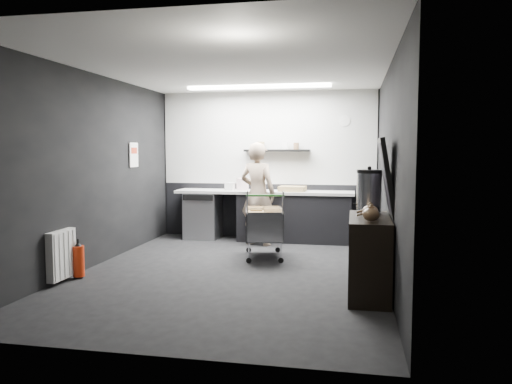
# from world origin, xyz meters

# --- Properties ---
(floor) EXTENTS (5.50, 5.50, 0.00)m
(floor) POSITION_xyz_m (0.00, 0.00, 0.00)
(floor) COLOR black
(floor) RESTS_ON ground
(ceiling) EXTENTS (5.50, 5.50, 0.00)m
(ceiling) POSITION_xyz_m (0.00, 0.00, 2.70)
(ceiling) COLOR white
(ceiling) RESTS_ON wall_back
(wall_back) EXTENTS (5.50, 0.00, 5.50)m
(wall_back) POSITION_xyz_m (0.00, 2.75, 1.35)
(wall_back) COLOR black
(wall_back) RESTS_ON floor
(wall_front) EXTENTS (5.50, 0.00, 5.50)m
(wall_front) POSITION_xyz_m (0.00, -2.75, 1.35)
(wall_front) COLOR black
(wall_front) RESTS_ON floor
(wall_left) EXTENTS (0.00, 5.50, 5.50)m
(wall_left) POSITION_xyz_m (-2.00, 0.00, 1.35)
(wall_left) COLOR black
(wall_left) RESTS_ON floor
(wall_right) EXTENTS (0.00, 5.50, 5.50)m
(wall_right) POSITION_xyz_m (2.00, 0.00, 1.35)
(wall_right) COLOR black
(wall_right) RESTS_ON floor
(kitchen_wall_panel) EXTENTS (3.95, 0.02, 1.70)m
(kitchen_wall_panel) POSITION_xyz_m (0.00, 2.73, 1.85)
(kitchen_wall_panel) COLOR #B7B8B3
(kitchen_wall_panel) RESTS_ON wall_back
(dado_panel) EXTENTS (3.95, 0.02, 1.00)m
(dado_panel) POSITION_xyz_m (0.00, 2.73, 0.50)
(dado_panel) COLOR black
(dado_panel) RESTS_ON wall_back
(floating_shelf) EXTENTS (1.20, 0.22, 0.04)m
(floating_shelf) POSITION_xyz_m (0.20, 2.62, 1.62)
(floating_shelf) COLOR black
(floating_shelf) RESTS_ON wall_back
(wall_clock) EXTENTS (0.20, 0.03, 0.20)m
(wall_clock) POSITION_xyz_m (1.40, 2.72, 2.15)
(wall_clock) COLOR silver
(wall_clock) RESTS_ON wall_back
(poster) EXTENTS (0.02, 0.30, 0.40)m
(poster) POSITION_xyz_m (-1.98, 1.30, 1.55)
(poster) COLOR white
(poster) RESTS_ON wall_left
(poster_red_band) EXTENTS (0.02, 0.22, 0.10)m
(poster_red_band) POSITION_xyz_m (-1.98, 1.30, 1.62)
(poster_red_band) COLOR red
(poster_red_band) RESTS_ON poster
(radiator) EXTENTS (0.10, 0.50, 0.60)m
(radiator) POSITION_xyz_m (-1.94, -0.90, 0.35)
(radiator) COLOR silver
(radiator) RESTS_ON wall_left
(ceiling_strip) EXTENTS (2.40, 0.20, 0.04)m
(ceiling_strip) POSITION_xyz_m (0.00, 1.85, 2.67)
(ceiling_strip) COLOR white
(ceiling_strip) RESTS_ON ceiling
(prep_counter) EXTENTS (3.20, 0.61, 0.90)m
(prep_counter) POSITION_xyz_m (0.14, 2.42, 0.46)
(prep_counter) COLOR black
(prep_counter) RESTS_ON floor
(person) EXTENTS (0.73, 0.58, 1.76)m
(person) POSITION_xyz_m (-0.03, 1.97, 0.88)
(person) COLOR beige
(person) RESTS_ON floor
(shopping_cart) EXTENTS (0.72, 1.02, 1.01)m
(shopping_cart) POSITION_xyz_m (0.25, 1.00, 0.48)
(shopping_cart) COLOR silver
(shopping_cart) RESTS_ON floor
(sideboard) EXTENTS (0.51, 1.18, 1.77)m
(sideboard) POSITION_xyz_m (1.77, -0.66, 0.56)
(sideboard) COLOR black
(sideboard) RESTS_ON floor
(fire_extinguisher) EXTENTS (0.15, 0.15, 0.48)m
(fire_extinguisher) POSITION_xyz_m (-1.85, -0.67, 0.24)
(fire_extinguisher) COLOR red
(fire_extinguisher) RESTS_ON floor
(cardboard_box) EXTENTS (0.48, 0.38, 0.09)m
(cardboard_box) POSITION_xyz_m (0.52, 2.37, 0.95)
(cardboard_box) COLOR #998151
(cardboard_box) RESTS_ON prep_counter
(pink_tub) EXTENTS (0.22, 0.22, 0.22)m
(pink_tub) POSITION_xyz_m (-0.40, 2.42, 1.01)
(pink_tub) COLOR silver
(pink_tub) RESTS_ON prep_counter
(white_container) EXTENTS (0.18, 0.15, 0.14)m
(white_container) POSITION_xyz_m (-0.62, 2.37, 0.97)
(white_container) COLOR silver
(white_container) RESTS_ON prep_counter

